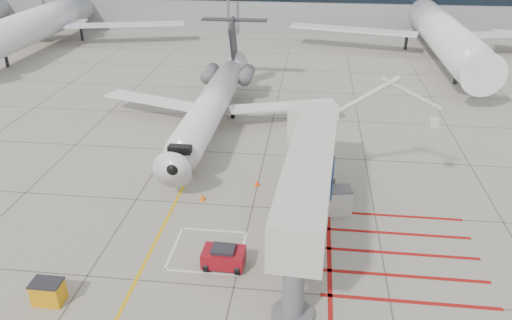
% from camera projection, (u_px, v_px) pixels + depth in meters
% --- Properties ---
extents(ground_plane, '(260.00, 260.00, 0.00)m').
position_uv_depth(ground_plane, '(244.00, 243.00, 29.58)').
color(ground_plane, gray).
rests_on(ground_plane, ground).
extents(regional_jet, '(23.24, 29.13, 7.56)m').
position_uv_depth(regional_jet, '(205.00, 97.00, 41.44)').
color(regional_jet, white).
rests_on(regional_jet, ground_plane).
extents(jet_bridge, '(9.53, 18.24, 7.09)m').
position_uv_depth(jet_bridge, '(307.00, 191.00, 27.96)').
color(jet_bridge, beige).
rests_on(jet_bridge, ground_plane).
extents(pushback_tug, '(2.34, 1.49, 1.34)m').
position_uv_depth(pushback_tug, '(224.00, 256.00, 27.32)').
color(pushback_tug, maroon).
rests_on(pushback_tug, ground_plane).
extents(spill_bin, '(1.47, 0.98, 1.28)m').
position_uv_depth(spill_bin, '(48.00, 292.00, 24.83)').
color(spill_bin, orange).
rests_on(spill_bin, ground_plane).
extents(baggage_cart, '(1.91, 1.24, 1.18)m').
position_uv_depth(baggage_cart, '(321.00, 189.00, 34.09)').
color(baggage_cart, '#4F4F53').
rests_on(baggage_cart, ground_plane).
extents(ground_power_unit, '(2.38, 1.65, 1.73)m').
position_uv_depth(ground_power_unit, '(334.00, 200.00, 32.23)').
color(ground_power_unit, beige).
rests_on(ground_power_unit, ground_plane).
extents(cone_nose, '(0.40, 0.40, 0.55)m').
position_uv_depth(cone_nose, '(203.00, 197.00, 33.78)').
color(cone_nose, orange).
rests_on(cone_nose, ground_plane).
extents(cone_side, '(0.34, 0.34, 0.47)m').
position_uv_depth(cone_side, '(257.00, 183.00, 35.58)').
color(cone_side, '#FA420D').
rests_on(cone_side, ground_plane).
extents(bg_aircraft_c, '(39.29, 43.65, 13.10)m').
position_uv_depth(bg_aircraft_c, '(440.00, 5.00, 65.44)').
color(bg_aircraft_c, silver).
rests_on(bg_aircraft_c, ground_plane).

